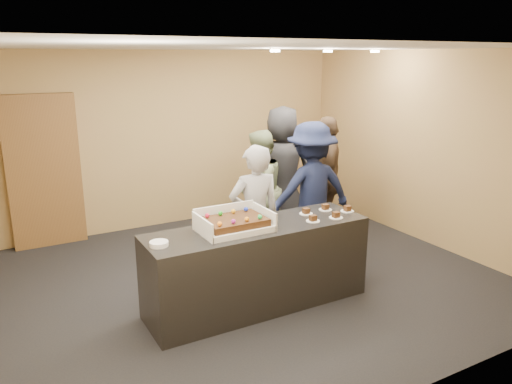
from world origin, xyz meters
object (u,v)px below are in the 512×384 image
person_sage_man (259,190)px  person_dark_suit (282,172)px  sheet_cake (234,221)px  storage_cabinet (44,172)px  cake_box (233,225)px  person_server_grey (255,217)px  serving_counter (258,266)px  person_brown_extra (326,179)px  person_navy_man (311,191)px  plate_stack (159,244)px

person_sage_man → person_dark_suit: size_ratio=0.86×
sheet_cake → person_dark_suit: size_ratio=0.32×
person_sage_man → storage_cabinet: bearing=-62.4°
cake_box → person_sage_man: 1.87m
person_server_grey → person_sage_man: 1.24m
serving_counter → person_brown_extra: person_brown_extra is taller
storage_cabinet → cake_box: bearing=-64.7°
person_server_grey → person_navy_man: bearing=-151.5°
storage_cabinet → sheet_cake: storage_cabinet is taller
serving_counter → sheet_cake: sheet_cake is taller
storage_cabinet → person_dark_suit: storage_cabinet is taller
person_sage_man → person_navy_man: (0.42, -0.64, 0.08)m
person_navy_man → person_brown_extra: person_navy_man is taller
storage_cabinet → plate_stack: bearing=-78.7°
person_server_grey → person_navy_man: (1.07, 0.42, 0.07)m
person_brown_extra → sheet_cake: bearing=-23.3°
sheet_cake → plate_stack: size_ratio=3.48×
serving_counter → cake_box: cake_box is taller
person_navy_man → person_server_grey: bearing=28.7°
cake_box → person_dark_suit: person_dark_suit is taller
plate_stack → person_brown_extra: size_ratio=0.10×
sheet_cake → person_navy_man: size_ratio=0.34×
serving_counter → person_navy_man: bearing=34.2°
person_sage_man → sheet_cake: bearing=21.2°
serving_counter → plate_stack: size_ratio=13.63×
serving_counter → storage_cabinet: storage_cabinet is taller
cake_box → person_navy_man: 1.77m
cake_box → person_dark_suit: 2.44m
sheet_cake → plate_stack: sheet_cake is taller
cake_box → sheet_cake: size_ratio=1.17×
plate_stack → person_navy_man: bearing=21.1°
plate_stack → sheet_cake: bearing=2.9°
cake_box → person_brown_extra: person_brown_extra is taller
storage_cabinet → cake_box: 3.32m
person_dark_suit → storage_cabinet: bearing=8.4°
person_sage_man → person_navy_man: bearing=91.7°
serving_counter → cake_box: (-0.27, 0.03, 0.50)m
cake_box → person_server_grey: (0.48, 0.42, -0.11)m
serving_counter → plate_stack: bearing=-177.7°
person_dark_suit → sheet_cake: bearing=76.7°
sheet_cake → person_navy_man: 1.79m
storage_cabinet → person_brown_extra: size_ratio=1.18×
person_dark_suit → cake_box: bearing=76.3°
storage_cabinet → person_brown_extra: 3.95m
sheet_cake → person_server_grey: bearing=42.9°
plate_stack → person_server_grey: person_server_grey is taller
person_navy_man → cake_box: bearing=35.8°
serving_counter → storage_cabinet: 3.52m
serving_counter → person_server_grey: bearing=64.7°
cake_box → person_navy_man: person_navy_man is taller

